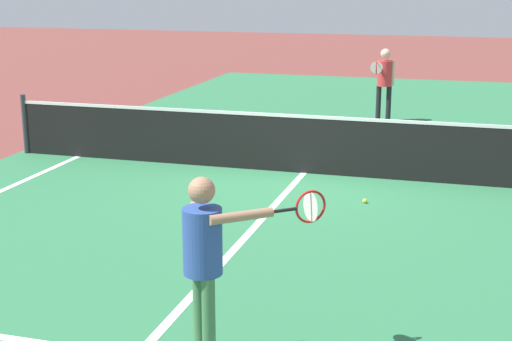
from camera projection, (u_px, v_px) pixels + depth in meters
The scene contains 7 objects.
ground_plane at pixel (304, 173), 12.31m from camera, with size 60.00×60.00×0.00m, color brown.
court_surface_inbounds at pixel (304, 173), 12.31m from camera, with size 10.62×24.40×0.00m, color #2D7247.
line_center_service at pixel (247, 236), 9.33m from camera, with size 0.10×6.40×0.01m, color white.
net at pixel (304, 144), 12.19m from camera, with size 10.39×0.09×1.07m.
player_near at pixel (206, 250), 6.07m from camera, with size 1.06×0.70×1.59m.
player_far at pixel (384, 77), 16.40m from camera, with size 0.42×1.20×1.59m.
tennis_ball_near_net at pixel (365, 201), 10.67m from camera, with size 0.07×0.07×0.07m, color #CCE033.
Camera 1 is at (2.59, -11.65, 3.12)m, focal length 52.99 mm.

